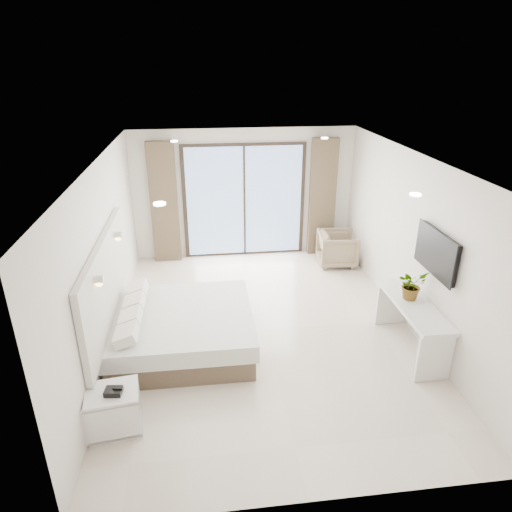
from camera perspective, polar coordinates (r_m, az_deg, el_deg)
The scene contains 8 objects.
ground at distance 7.36m, azimuth 1.06°, elevation -9.15°, with size 6.20×6.20×0.00m, color beige.
room_shell at distance 7.27m, azimuth -1.19°, elevation 4.32°, with size 4.62×6.22×2.72m.
bed at distance 6.89m, azimuth -9.35°, elevation -9.04°, with size 2.04×1.94×0.71m.
nightstand at distance 5.75m, azimuth -17.30°, elevation -17.89°, with size 0.64×0.55×0.53m.
phone at distance 5.52m, azimuth -17.39°, elevation -15.86°, with size 0.19×0.15×0.06m, color black.
console_desk at distance 6.99m, azimuth 18.98°, elevation -7.11°, with size 0.50×1.60×0.77m.
plant at distance 6.94m, azimuth 18.84°, elevation -3.76°, with size 0.40×0.44×0.34m, color #33662D.
armchair at distance 9.56m, azimuth 10.16°, elevation 1.11°, with size 0.75×0.70×0.77m, color #91835F.
Camera 1 is at (-0.90, -6.12, 3.98)m, focal length 32.00 mm.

